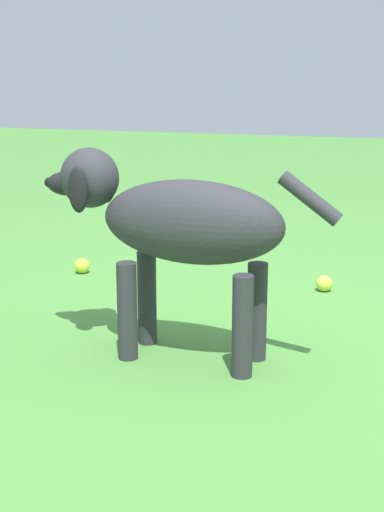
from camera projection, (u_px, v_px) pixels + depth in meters
ground at (271, 341)px, 2.51m from camera, size 14.00×14.00×0.00m
dog at (175, 224)px, 2.28m from camera, size 0.27×0.96×0.65m
tennis_ball_0 at (82, 266)px, 3.30m from camera, size 0.07×0.07×0.07m
tennis_ball_1 at (324, 283)px, 3.05m from camera, size 0.07×0.07×0.07m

